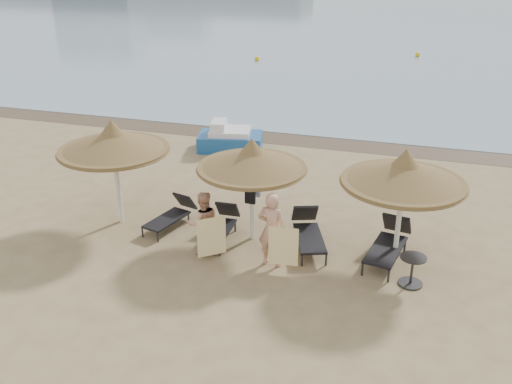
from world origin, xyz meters
TOP-DOWN VIEW (x-y plane):
  - ground at (0.00, 0.00)m, footprint 160.00×160.00m
  - wet_sand_strip at (0.00, 9.40)m, footprint 200.00×1.60m
  - palapa_left at (-3.95, 0.95)m, footprint 3.02×3.02m
  - palapa_center at (-0.10, 1.08)m, footprint 2.84×2.84m
  - palapa_right at (3.64, 0.99)m, footprint 2.98×2.98m
  - lounger_far_left at (-2.44, 1.13)m, footprint 1.01×1.85m
  - lounger_near_left at (-0.92, 0.91)m, footprint 0.67×1.84m
  - lounger_near_right at (1.40, 1.17)m, footprint 1.30×2.09m
  - lounger_far_right at (3.47, 1.12)m, footprint 1.06×2.19m
  - side_table at (4.08, 0.00)m, footprint 0.60×0.60m
  - person_left at (-1.03, -0.04)m, footprint 1.08×0.95m
  - person_right at (0.75, -0.07)m, footprint 1.08×0.74m
  - towel_left at (-0.68, -0.39)m, footprint 0.58×0.48m
  - towel_right at (1.10, -0.32)m, footprint 0.72×0.07m
  - bag_patterned at (-0.10, 1.26)m, footprint 0.33×0.12m
  - bag_dark at (-0.10, 0.92)m, footprint 0.27×0.10m
  - pedal_boat at (-3.00, 7.59)m, footprint 2.60×1.86m
  - buoy_left at (-6.88, 24.17)m, footprint 0.32×0.32m
  - buoy_mid at (3.13, 28.68)m, footprint 0.33×0.33m

SIDE VIEW (x-z plane):
  - ground at x=0.00m, z-range 0.00..0.00m
  - wet_sand_strip at x=0.00m, z-range 0.00..0.01m
  - buoy_left at x=-6.88m, z-range 0.00..0.32m
  - buoy_mid at x=3.13m, z-range 0.00..0.33m
  - side_table at x=4.08m, z-range -0.02..0.71m
  - lounger_far_left at x=-2.44m, z-range -0.04..0.75m
  - lounger_near_left at x=-0.92m, z-range -0.04..0.77m
  - lounger_near_right at x=1.40m, z-range -0.05..0.85m
  - pedal_boat at x=-3.00m, z-range -0.14..0.96m
  - lounger_far_right at x=3.47m, z-range -0.05..0.89m
  - towel_right at x=1.10m, z-range 0.19..1.20m
  - towel_left at x=-0.68m, z-range 0.20..1.23m
  - person_left at x=-1.03m, z-range 0.00..1.97m
  - person_right at x=0.75m, z-range 0.00..2.24m
  - bag_dark at x=-0.10m, z-range 1.10..1.48m
  - bag_patterned at x=-0.10m, z-range 1.16..1.58m
  - palapa_center at x=-0.10m, z-range 0.84..3.66m
  - palapa_right at x=3.64m, z-range 0.87..3.82m
  - palapa_left at x=-3.95m, z-range 0.89..3.88m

